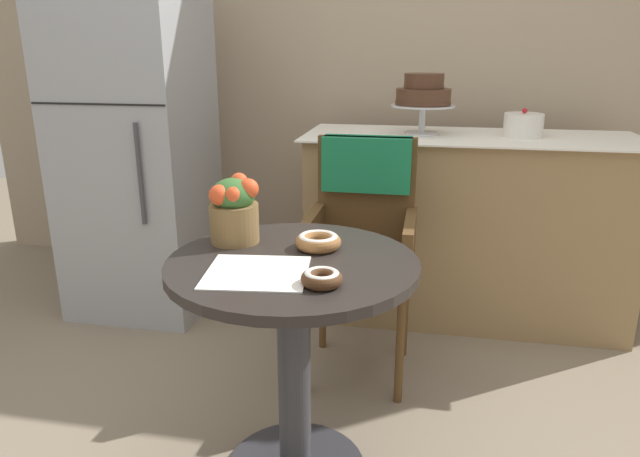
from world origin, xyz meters
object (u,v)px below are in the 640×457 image
donut_mid (318,241)px  flower_vase (234,208)px  wicker_chair (363,218)px  donut_front (322,278)px  tiered_cake_stand (423,95)px  round_layer_cake (523,125)px  cafe_table (294,327)px  refrigerator (136,143)px

donut_mid → flower_vase: 0.28m
wicker_chair → donut_mid: 0.62m
donut_front → tiered_cake_stand: tiered_cake_stand is taller
wicker_chair → round_layer_cake: 0.94m
donut_front → donut_mid: 0.28m
cafe_table → tiered_cake_stand: tiered_cake_stand is taller
donut_front → flower_vase: 0.44m
wicker_chair → donut_front: (-0.00, -0.88, 0.10)m
refrigerator → round_layer_cake: bearing=6.5°
round_layer_cake → wicker_chair: bearing=-138.4°
cafe_table → wicker_chair: wicker_chair is taller
cafe_table → tiered_cake_stand: size_ratio=2.40×
donut_mid → refrigerator: size_ratio=0.08×
refrigerator → tiered_cake_stand: bearing=8.3°
round_layer_cake → refrigerator: bearing=-173.5°
donut_front → refrigerator: bearing=132.7°
tiered_cake_stand → refrigerator: (-1.37, -0.20, -0.23)m
donut_front → donut_mid: bearing=103.0°
tiered_cake_stand → round_layer_cake: tiered_cake_stand is taller
donut_mid → round_layer_cake: (0.73, 1.20, 0.21)m
tiered_cake_stand → refrigerator: bearing=-171.7°
wicker_chair → flower_vase: bearing=-121.5°
flower_vase → tiered_cake_stand: tiered_cake_stand is taller
donut_mid → tiered_cake_stand: size_ratio=0.46×
flower_vase → donut_front: bearing=-41.2°
donut_mid → tiered_cake_stand: tiered_cake_stand is taller
round_layer_cake → donut_mid: bearing=-121.2°
cafe_table → donut_mid: bearing=64.5°
donut_front → round_layer_cake: 1.63m
cafe_table → flower_vase: flower_vase is taller
round_layer_cake → flower_vase: bearing=-129.8°
flower_vase → tiered_cake_stand: bearing=65.8°
donut_mid → flower_vase: size_ratio=0.65×
tiered_cake_stand → round_layer_cake: size_ratio=1.70×
wicker_chair → tiered_cake_stand: (0.20, 0.58, 0.44)m
wicker_chair → flower_vase: size_ratio=4.51×
flower_vase → cafe_table: bearing=-30.2°
cafe_table → flower_vase: 0.40m
tiered_cake_stand → refrigerator: size_ratio=0.18×
wicker_chair → refrigerator: size_ratio=0.56×
flower_vase → tiered_cake_stand: 1.32m
round_layer_cake → cafe_table: bearing=-120.7°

